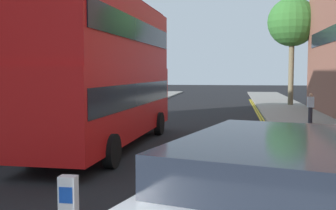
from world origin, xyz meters
name	(u,v)px	position (x,y,z in m)	size (l,w,h in m)	color
sidewalk_right	(326,138)	(6.50, 16.00, 0.07)	(4.00, 80.00, 0.14)	gray
sidewalk_left	(39,131)	(-6.50, 16.00, 0.07)	(4.00, 80.00, 0.14)	gray
kerb_line_outer	(280,147)	(4.40, 14.00, 0.00)	(0.10, 56.00, 0.01)	yellow
kerb_line_inner	(276,146)	(4.24, 14.00, 0.00)	(0.10, 56.00, 0.01)	yellow
double_decker_bus_away	(108,68)	(-2.10, 12.90, 3.03)	(3.06, 10.88, 5.64)	red
pedestrian_far	(310,107)	(6.68, 20.69, 0.99)	(0.34, 0.22, 1.62)	#2D2D38
street_tree_near	(292,23)	(7.31, 33.37, 6.93)	(4.02, 4.02, 8.86)	#6B6047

